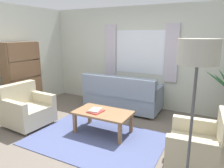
# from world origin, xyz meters

# --- Properties ---
(ground_plane) EXTENTS (6.24, 6.24, 0.00)m
(ground_plane) POSITION_xyz_m (0.00, 0.00, 0.00)
(ground_plane) COLOR #6B6056
(wall_back) EXTENTS (5.32, 0.12, 2.60)m
(wall_back) POSITION_xyz_m (0.00, 2.26, 1.30)
(wall_back) COLOR beige
(wall_back) RESTS_ON ground_plane
(window_with_curtains) EXTENTS (1.98, 0.07, 1.40)m
(window_with_curtains) POSITION_xyz_m (0.00, 2.18, 1.45)
(window_with_curtains) COLOR white
(area_rug) EXTENTS (2.42, 1.66, 0.01)m
(area_rug) POSITION_xyz_m (0.00, 0.00, 0.01)
(area_rug) COLOR #4C5684
(area_rug) RESTS_ON ground_plane
(couch) EXTENTS (1.90, 0.82, 0.92)m
(couch) POSITION_xyz_m (-0.24, 1.63, 0.37)
(couch) COLOR gray
(couch) RESTS_ON ground_plane
(armchair_left) EXTENTS (0.87, 0.89, 0.88)m
(armchair_left) POSITION_xyz_m (-1.65, -0.11, 0.35)
(armchair_left) COLOR #BCB293
(armchair_left) RESTS_ON ground_plane
(armchair_right) EXTENTS (0.89, 0.91, 0.88)m
(armchair_right) POSITION_xyz_m (1.81, -0.07, 0.35)
(armchair_right) COLOR #BCB293
(armchair_right) RESTS_ON ground_plane
(coffee_table) EXTENTS (1.10, 0.64, 0.44)m
(coffee_table) POSITION_xyz_m (-0.02, 0.32, 0.38)
(coffee_table) COLOR olive
(coffee_table) RESTS_ON ground_plane
(book_stack_on_table) EXTENTS (0.28, 0.31, 0.04)m
(book_stack_on_table) POSITION_xyz_m (-0.15, 0.25, 0.46)
(book_stack_on_table) COLOR #B23833
(book_stack_on_table) RESTS_ON coffee_table
(bookshelf) EXTENTS (0.30, 0.94, 1.72)m
(bookshelf) POSITION_xyz_m (-2.35, 0.48, 0.89)
(bookshelf) COLOR brown
(bookshelf) RESTS_ON ground_plane
(standing_lamp) EXTENTS (0.38, 0.38, 1.87)m
(standing_lamp) POSITION_xyz_m (1.71, -0.88, 1.61)
(standing_lamp) COLOR #4C4C51
(standing_lamp) RESTS_ON ground_plane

